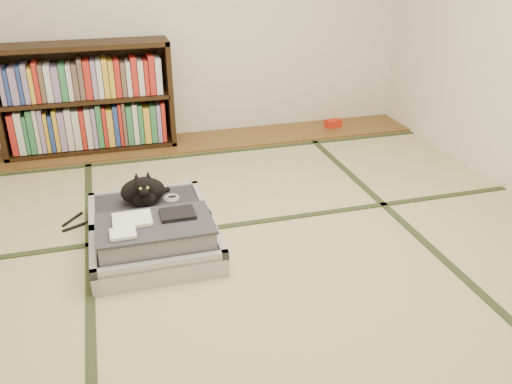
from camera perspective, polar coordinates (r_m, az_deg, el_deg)
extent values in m
plane|color=#C6BC84|center=(3.25, 0.85, -6.67)|extent=(4.50, 4.50, 0.00)
cube|color=brown|center=(5.00, -5.78, 5.33)|extent=(4.00, 0.50, 0.02)
cube|color=red|center=(5.38, 8.12, 7.19)|extent=(0.16, 0.11, 0.07)
plane|color=silver|center=(4.97, -6.98, 19.29)|extent=(4.00, 0.00, 4.00)
cube|color=#2D381E|center=(3.15, -17.08, -8.99)|extent=(0.05, 4.50, 0.01)
cube|color=#2D381E|center=(3.62, 16.23, -4.03)|extent=(0.05, 4.50, 0.01)
cube|color=#2D381E|center=(3.57, -0.99, -3.32)|extent=(4.00, 0.05, 0.01)
cube|color=#2D381E|center=(4.73, -5.10, 4.06)|extent=(4.00, 0.05, 0.01)
cube|color=black|center=(4.89, -9.16, 10.34)|extent=(0.04, 0.33, 0.92)
cube|color=black|center=(5.00, -16.71, 4.58)|extent=(1.43, 0.33, 0.04)
cube|color=black|center=(4.77, -18.07, 14.48)|extent=(1.43, 0.33, 0.04)
cube|color=black|center=(4.86, -17.36, 9.39)|extent=(1.37, 0.33, 0.03)
cube|color=black|center=(5.01, -17.37, 9.87)|extent=(1.43, 0.02, 0.92)
cube|color=gray|center=(4.91, -17.03, 6.89)|extent=(1.28, 0.23, 0.39)
cube|color=gray|center=(4.80, -17.66, 11.50)|extent=(1.28, 0.23, 0.35)
cube|color=#A3A2A7|center=(3.19, -10.34, -6.41)|extent=(0.74, 0.49, 0.13)
cube|color=#292A30|center=(3.17, -10.39, -5.90)|extent=(0.66, 0.41, 0.10)
cube|color=#A3A2A7|center=(2.96, -9.94, -7.53)|extent=(0.74, 0.04, 0.05)
cube|color=#A3A2A7|center=(3.35, -10.88, -3.42)|extent=(0.74, 0.04, 0.05)
cube|color=#A3A2A7|center=(3.15, -16.78, -6.11)|extent=(0.04, 0.49, 0.05)
cube|color=#A3A2A7|center=(3.19, -4.20, -4.53)|extent=(0.04, 0.49, 0.05)
cube|color=#A3A2A7|center=(3.62, -11.24, -2.40)|extent=(0.74, 0.49, 0.13)
cube|color=#292A30|center=(3.60, -11.28, -1.93)|extent=(0.66, 0.41, 0.10)
cube|color=#A3A2A7|center=(3.39, -10.95, -3.10)|extent=(0.74, 0.04, 0.05)
cube|color=#A3A2A7|center=(3.79, -11.67, 0.08)|extent=(0.74, 0.04, 0.05)
cube|color=#A3A2A7|center=(3.59, -16.88, -2.09)|extent=(0.04, 0.49, 0.05)
cube|color=#A3A2A7|center=(3.62, -5.84, -0.75)|extent=(0.04, 0.49, 0.05)
cylinder|color=black|center=(3.37, -10.92, -3.19)|extent=(0.66, 0.02, 0.02)
cube|color=gray|center=(3.13, -10.52, -4.50)|extent=(0.63, 0.38, 0.13)
cube|color=#383940|center=(3.09, -10.63, -3.31)|extent=(0.65, 0.40, 0.01)
cube|color=white|center=(3.12, -12.91, -2.84)|extent=(0.22, 0.18, 0.02)
cube|color=black|center=(3.14, -8.26, -2.27)|extent=(0.20, 0.16, 0.02)
cube|color=white|center=(2.99, -13.82, -4.28)|extent=(0.14, 0.12, 0.02)
cube|color=white|center=(2.98, -14.00, -9.15)|extent=(0.06, 0.01, 0.04)
cube|color=white|center=(2.99, -11.70, -9.08)|extent=(0.05, 0.01, 0.03)
cube|color=orange|center=(3.01, -5.14, -8.00)|extent=(0.05, 0.01, 0.03)
cube|color=#197F33|center=(2.99, -6.46, -7.88)|extent=(0.04, 0.01, 0.03)
ellipsoid|color=black|center=(3.57, -11.82, 0.09)|extent=(0.29, 0.19, 0.18)
ellipsoid|color=black|center=(3.50, -11.66, -0.77)|extent=(0.14, 0.10, 0.10)
ellipsoid|color=black|center=(3.43, -11.77, 0.65)|extent=(0.12, 0.11, 0.12)
sphere|color=black|center=(3.39, -11.67, 0.01)|extent=(0.06, 0.06, 0.06)
cone|color=black|center=(3.42, -12.48, 1.61)|extent=(0.04, 0.05, 0.06)
cone|color=black|center=(3.42, -11.30, 1.75)|extent=(0.04, 0.05, 0.06)
sphere|color=#A5BF33|center=(3.37, -12.07, 0.35)|extent=(0.02, 0.02, 0.02)
sphere|color=#A5BF33|center=(3.38, -11.34, 0.44)|extent=(0.02, 0.02, 0.02)
cylinder|color=black|center=(3.68, -10.33, -0.05)|extent=(0.17, 0.10, 0.03)
torus|color=white|center=(3.62, -8.90, -0.66)|extent=(0.10, 0.10, 0.01)
torus|color=white|center=(3.61, -8.82, -0.52)|extent=(0.09, 0.09, 0.01)
cube|color=black|center=(3.76, -16.93, -2.94)|extent=(0.37, 0.20, 0.01)
cube|color=black|center=(3.82, -18.75, -2.73)|extent=(0.13, 0.17, 0.01)
cube|color=black|center=(3.81, -15.13, -2.31)|extent=(0.20, 0.07, 0.01)
cylinder|color=black|center=(3.88, -16.95, -1.98)|extent=(0.03, 0.07, 0.01)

